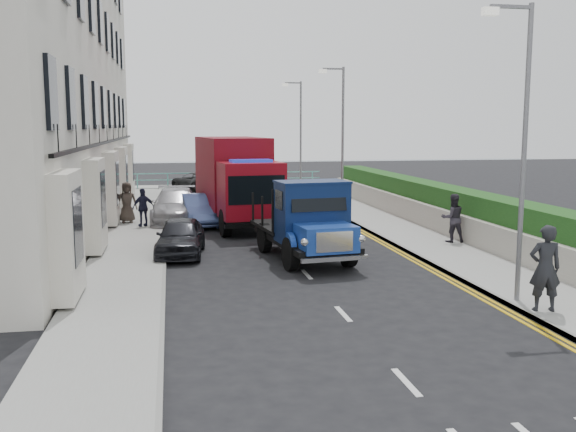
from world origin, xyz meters
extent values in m
plane|color=black|center=(0.00, 0.00, 0.00)|extent=(120.00, 120.00, 0.00)
cube|color=gray|center=(-5.20, 9.00, 0.06)|extent=(2.40, 38.00, 0.12)
cube|color=gray|center=(5.30, 9.00, 0.06)|extent=(2.60, 38.00, 0.12)
cube|color=gray|center=(0.00, 29.00, 0.06)|extent=(30.00, 2.50, 0.12)
plane|color=slate|center=(0.00, 60.00, 0.00)|extent=(120.00, 120.00, 0.00)
cube|color=silver|center=(-9.50, 13.00, 7.00)|extent=(6.00, 30.00, 14.00)
cube|color=black|center=(-6.35, 13.00, 3.60)|extent=(0.12, 28.00, 0.10)
cube|color=#B2AD9E|center=(6.60, 9.00, 0.55)|extent=(0.30, 28.00, 1.00)
cube|color=#194215|center=(7.30, 9.00, 0.95)|extent=(1.20, 28.00, 1.70)
cube|color=#59B2A5|center=(0.00, 28.20, 1.08)|extent=(13.00, 0.08, 0.06)
cube|color=#59B2A5|center=(0.00, 28.20, 0.65)|extent=(13.00, 0.06, 0.05)
cylinder|color=slate|center=(4.30, -2.00, 3.50)|extent=(0.12, 0.12, 7.00)
cube|color=slate|center=(3.80, -2.00, 6.90)|extent=(1.00, 0.08, 0.08)
cube|color=beige|center=(3.30, -2.00, 6.78)|extent=(0.35, 0.18, 0.18)
cylinder|color=slate|center=(4.30, 14.00, 3.50)|extent=(0.12, 0.12, 7.00)
cube|color=slate|center=(3.80, 14.00, 6.90)|extent=(1.00, 0.08, 0.08)
cube|color=beige|center=(3.30, 14.00, 6.78)|extent=(0.35, 0.18, 0.18)
cylinder|color=slate|center=(4.30, 24.00, 3.50)|extent=(0.12, 0.12, 7.00)
cube|color=slate|center=(3.80, 24.00, 6.90)|extent=(1.00, 0.08, 0.08)
cube|color=beige|center=(3.30, 24.00, 6.78)|extent=(0.35, 0.18, 0.18)
cylinder|color=black|center=(-0.37, 2.57, 0.50)|extent=(0.39, 1.03, 1.01)
cylinder|color=black|center=(1.46, 2.79, 0.50)|extent=(0.39, 1.03, 1.01)
cylinder|color=black|center=(-0.72, 5.48, 0.50)|extent=(0.39, 1.03, 1.01)
cylinder|color=black|center=(1.11, 5.70, 0.50)|extent=(0.39, 1.03, 1.01)
cube|color=black|center=(0.37, 4.13, 0.65)|extent=(2.58, 5.23, 0.19)
cube|color=#1D42A0|center=(0.61, 2.21, 1.03)|extent=(1.78, 1.55, 0.75)
cube|color=silver|center=(0.69, 1.51, 1.03)|extent=(1.10, 0.22, 0.58)
cube|color=#0D1D48|center=(0.46, 3.41, 1.62)|extent=(2.23, 1.50, 1.83)
cube|color=black|center=(0.22, 5.38, 0.89)|extent=(2.54, 3.18, 0.13)
cylinder|color=black|center=(-1.77, 8.79, 0.54)|extent=(0.43, 1.12, 1.09)
cylinder|color=black|center=(0.29, 9.01, 0.54)|extent=(0.43, 1.12, 1.09)
cylinder|color=black|center=(-2.10, 11.84, 0.54)|extent=(0.43, 1.12, 1.09)
cylinder|color=black|center=(-0.03, 12.06, 0.54)|extent=(0.43, 1.12, 1.09)
cylinder|color=black|center=(-2.33, 14.01, 0.54)|extent=(0.43, 1.12, 1.09)
cylinder|color=black|center=(-0.26, 14.23, 0.54)|extent=(0.43, 1.12, 1.09)
cube|color=black|center=(-1.01, 11.46, 0.74)|extent=(3.00, 7.13, 0.25)
cube|color=maroon|center=(-0.74, 8.90, 1.78)|extent=(2.56, 2.12, 2.18)
cube|color=black|center=(-0.64, 8.00, 1.88)|extent=(2.17, 0.31, 1.09)
cube|color=maroon|center=(-1.13, 12.54, 2.27)|extent=(3.01, 5.38, 2.97)
imported|color=black|center=(-3.52, 5.49, 0.62)|extent=(1.87, 3.80, 1.25)
imported|color=#4E65A9|center=(-2.60, 12.00, 0.67)|extent=(1.83, 4.18, 1.33)
imported|color=#AAA9AE|center=(-3.60, 12.85, 0.75)|extent=(2.26, 5.21, 1.49)
imported|color=black|center=(-2.09, 26.48, 0.64)|extent=(3.82, 5.07, 1.28)
imported|color=#B3B4B8|center=(0.73, 24.14, 0.79)|extent=(2.41, 4.81, 1.57)
imported|color=black|center=(4.40, -2.94, 1.10)|extent=(0.79, 0.60, 1.96)
imported|color=#2D2932|center=(6.10, 5.55, 0.99)|extent=(0.88, 0.71, 1.74)
imported|color=#1B1B30|center=(-4.94, 11.25, 0.91)|extent=(1.01, 0.72, 1.58)
imported|color=#41372F|center=(-5.68, 12.46, 1.00)|extent=(0.92, 0.66, 1.75)
camera|label=1|loc=(-3.79, -15.70, 4.25)|focal=40.00mm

